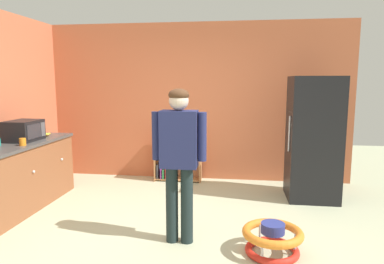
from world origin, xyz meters
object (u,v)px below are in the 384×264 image
object	(u,v)px
microwave	(24,131)
banana_bunch	(47,134)
refrigerator	(313,139)
standing_person	(179,152)
orange_cup	(23,142)
bookshelf	(175,159)
baby_walker	(272,239)
kitchen_counter	(12,179)

from	to	relation	value
microwave	banana_bunch	distance (m)	0.45
refrigerator	microwave	world-z (taller)	refrigerator
standing_person	microwave	world-z (taller)	standing_person
microwave	orange_cup	distance (m)	0.41
microwave	banana_bunch	size ratio (longest dim) A/B	3.08
bookshelf	refrigerator	bearing A→B (deg)	-17.40
standing_person	bookshelf	bearing A→B (deg)	101.50
bookshelf	standing_person	size ratio (longest dim) A/B	0.52
standing_person	baby_walker	size ratio (longest dim) A/B	2.71
kitchen_counter	refrigerator	xyz separation A→B (m)	(3.99, 1.10, 0.44)
standing_person	microwave	bearing A→B (deg)	159.46
microwave	banana_bunch	world-z (taller)	microwave
microwave	orange_cup	bearing A→B (deg)	-59.09
banana_bunch	orange_cup	world-z (taller)	orange_cup
microwave	orange_cup	size ratio (longest dim) A/B	5.05
baby_walker	banana_bunch	size ratio (longest dim) A/B	3.87
baby_walker	orange_cup	distance (m)	3.23
refrigerator	banana_bunch	distance (m)	3.91
standing_person	orange_cup	xyz separation A→B (m)	(-2.10, 0.52, -0.03)
orange_cup	standing_person	bearing A→B (deg)	-13.92
baby_walker	banana_bunch	xyz separation A→B (m)	(-3.18, 1.43, 0.77)
baby_walker	kitchen_counter	bearing A→B (deg)	168.22
banana_bunch	bookshelf	bearing A→B (deg)	30.36
standing_person	baby_walker	bearing A→B (deg)	-8.49
refrigerator	bookshelf	bearing A→B (deg)	162.60
orange_cup	refrigerator	bearing A→B (deg)	16.45
standing_person	microwave	distance (m)	2.46
baby_walker	microwave	xyz separation A→B (m)	(-3.27, 1.01, 0.88)
orange_cup	baby_walker	bearing A→B (deg)	-12.24
kitchen_counter	bookshelf	size ratio (longest dim) A/B	2.57
bookshelf	orange_cup	size ratio (longest dim) A/B	8.95
refrigerator	bookshelf	xyz separation A→B (m)	(-2.15, 0.67, -0.52)
microwave	orange_cup	world-z (taller)	microwave
refrigerator	orange_cup	distance (m)	3.95
orange_cup	bookshelf	bearing A→B (deg)	47.69
standing_person	microwave	xyz separation A→B (m)	(-2.31, 0.86, 0.06)
microwave	orange_cup	xyz separation A→B (m)	(0.21, -0.34, -0.09)
banana_bunch	orange_cup	size ratio (longest dim) A/B	1.64
kitchen_counter	orange_cup	xyz separation A→B (m)	(0.20, -0.02, 0.50)
standing_person	banana_bunch	distance (m)	2.56
bookshelf	standing_person	xyz separation A→B (m)	(0.47, -2.31, 0.61)
banana_bunch	standing_person	bearing A→B (deg)	-30.21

